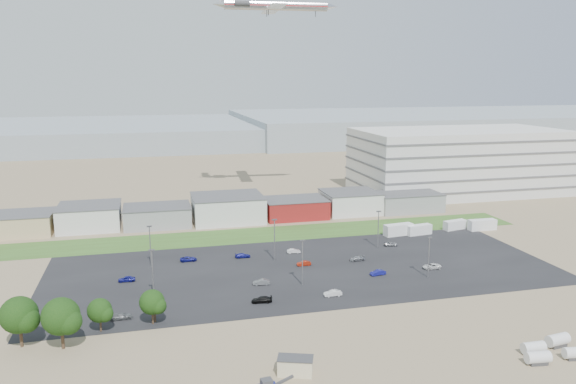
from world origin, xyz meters
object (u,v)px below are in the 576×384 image
object	(u,v)px
parked_car_3	(262,300)
parked_car_6	(243,255)
parked_car_10	(122,316)
parked_car_0	(432,266)
parked_car_4	(261,282)
parked_car_7	(304,263)
box_trailer_a	(398,230)
parked_car_11	(294,251)
parked_car_13	(333,293)
parked_car_5	(127,279)
parked_car_9	(188,259)
parked_car_8	(391,244)
airliner	(276,5)
portable_shed	(295,366)
parked_car_12	(357,259)
parked_car_1	(378,273)
tree_far_left	(19,319)
storage_tank_nw	(533,348)

from	to	relation	value
parked_car_3	parked_car_6	distance (m)	29.77
parked_car_3	parked_car_10	distance (m)	27.46
parked_car_0	parked_car_4	distance (m)	41.79
parked_car_7	parked_car_6	bearing A→B (deg)	-126.48
box_trailer_a	parked_car_11	xyz separation A→B (m)	(-33.90, -9.05, -1.07)
parked_car_10	parked_car_13	distance (m)	42.57
parked_car_0	parked_car_11	distance (m)	35.26
box_trailer_a	parked_car_5	world-z (taller)	box_trailer_a
parked_car_10	parked_car_9	bearing A→B (deg)	-25.94
parked_car_5	parked_car_10	bearing A→B (deg)	2.18
parked_car_11	box_trailer_a	bearing A→B (deg)	-70.32
parked_car_6	box_trailer_a	bearing A→B (deg)	-77.65
parked_car_4	parked_car_8	bearing A→B (deg)	123.77
box_trailer_a	parked_car_8	world-z (taller)	box_trailer_a
parked_car_9	airliner	bearing A→B (deg)	-32.35
parked_car_10	parked_car_11	world-z (taller)	parked_car_10
parked_car_8	parked_car_13	bearing A→B (deg)	146.21
parked_car_0	parked_car_7	world-z (taller)	parked_car_0
box_trailer_a	parked_car_5	xyz separation A→B (m)	(-75.63, -20.17, -1.00)
parked_car_3	parked_car_9	distance (m)	32.77
portable_shed	parked_car_12	size ratio (longest dim) A/B	1.40
parked_car_10	parked_car_8	bearing A→B (deg)	-66.46
parked_car_0	parked_car_1	distance (m)	14.33
airliner	parked_car_1	world-z (taller)	airliner
tree_far_left	parked_car_1	xyz separation A→B (m)	(72.85, 18.05, -4.44)
parked_car_12	tree_far_left	bearing A→B (deg)	-71.06
parked_car_9	parked_car_10	world-z (taller)	parked_car_10
parked_car_3	storage_tank_nw	bearing A→B (deg)	57.29
portable_shed	storage_tank_nw	distance (m)	40.05
parked_car_4	parked_car_3	bearing A→B (deg)	-3.67
tree_far_left	parked_car_7	world-z (taller)	tree_far_left
parked_car_1	parked_car_3	size ratio (longest dim) A/B	0.89
storage_tank_nw	parked_car_7	world-z (taller)	storage_tank_nw
parked_car_1	parked_car_13	bearing A→B (deg)	-63.68
parked_car_6	parked_car_8	bearing A→B (deg)	-88.91
parked_car_8	parked_car_13	size ratio (longest dim) A/B	0.95
box_trailer_a	tree_far_left	distance (m)	103.92
parked_car_4	parked_car_12	distance (m)	28.54
portable_shed	parked_car_6	size ratio (longest dim) A/B	1.41
box_trailer_a	parked_car_10	world-z (taller)	box_trailer_a
portable_shed	parked_car_10	size ratio (longest dim) A/B	1.34
parked_car_6	parked_car_9	xyz separation A→B (m)	(-13.62, 0.54, 0.01)
portable_shed	parked_car_9	bearing A→B (deg)	121.17
parked_car_1	parked_car_10	size ratio (longest dim) A/B	0.91
parked_car_7	airliner	bearing A→B (deg)	171.58
tree_far_left	parked_car_9	xyz separation A→B (m)	(30.97, 39.08, -4.47)
parked_car_5	tree_far_left	bearing A→B (deg)	-27.23
parked_car_0	parked_car_5	world-z (taller)	parked_car_5
parked_car_9	parked_car_12	xyz separation A→B (m)	(40.96, -10.04, -0.00)
tree_far_left	parked_car_4	world-z (taller)	tree_far_left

